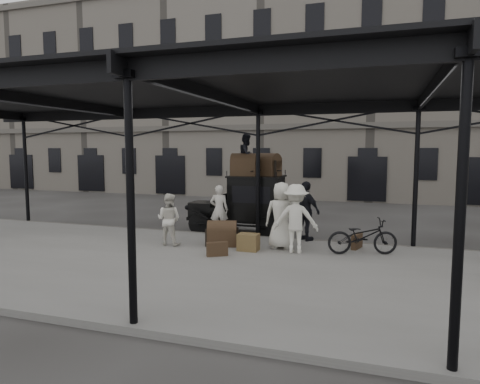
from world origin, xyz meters
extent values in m
plane|color=#383533|center=(0.00, 0.00, 0.00)|extent=(120.00, 120.00, 0.00)
cube|color=slate|center=(0.00, -2.00, 0.07)|extent=(28.00, 8.00, 0.15)
cylinder|color=black|center=(-10.00, 2.00, 2.15)|extent=(0.14, 0.14, 4.30)
cylinder|color=black|center=(0.00, 2.00, 2.15)|extent=(0.14, 0.14, 4.30)
cylinder|color=black|center=(0.00, -5.80, 2.15)|extent=(0.14, 0.14, 4.30)
cube|color=black|center=(0.00, 2.00, 4.48)|extent=(22.00, 0.10, 0.45)
cube|color=black|center=(0.00, -5.80, 4.48)|extent=(22.00, 0.10, 0.45)
cube|color=black|center=(0.00, -1.70, 4.65)|extent=(22.50, 9.00, 0.08)
cube|color=silver|center=(0.00, -1.70, 4.72)|extent=(18.00, 7.00, 0.04)
cube|color=slate|center=(0.00, 18.00, 7.00)|extent=(64.00, 8.00, 14.00)
cylinder|color=black|center=(-2.32, 2.24, 0.40)|extent=(0.80, 0.10, 0.80)
cylinder|color=black|center=(-2.32, 3.68, 0.40)|extent=(0.80, 0.10, 0.80)
cylinder|color=black|center=(0.28, 2.24, 0.40)|extent=(0.80, 0.10, 0.80)
cylinder|color=black|center=(0.28, 3.68, 0.40)|extent=(0.80, 0.10, 0.80)
cube|color=black|center=(-1.07, 2.96, 0.55)|extent=(3.60, 1.25, 0.12)
cube|color=black|center=(-2.42, 2.96, 0.85)|extent=(0.90, 1.00, 0.55)
cube|color=black|center=(-2.89, 2.96, 0.85)|extent=(0.06, 0.70, 0.55)
cube|color=black|center=(-1.62, 2.96, 0.95)|extent=(0.70, 1.30, 0.10)
cube|color=black|center=(-0.32, 2.96, 1.35)|extent=(1.80, 1.45, 1.55)
cube|color=black|center=(-0.32, 2.23, 1.55)|extent=(1.40, 0.02, 0.60)
cube|color=black|center=(-0.32, 2.96, 2.15)|extent=(1.90, 1.55, 0.06)
imported|color=beige|center=(-1.35, 1.80, 1.03)|extent=(0.71, 0.54, 1.76)
imported|color=silver|center=(-2.26, -0.19, 0.96)|extent=(0.79, 0.62, 1.62)
imported|color=beige|center=(1.18, 0.43, 1.16)|extent=(1.04, 0.72, 2.02)
imported|color=black|center=(1.69, 1.80, 1.13)|extent=(1.22, 1.03, 1.95)
imported|color=silver|center=(1.69, 0.08, 1.15)|extent=(1.37, 0.89, 1.99)
imported|color=black|center=(3.54, 0.47, 0.67)|extent=(2.08, 1.25, 1.03)
imported|color=black|center=(-0.67, 2.86, 2.93)|extent=(0.63, 0.78, 1.50)
cube|color=olive|center=(0.32, -0.13, 0.40)|extent=(0.60, 0.45, 0.50)
cube|color=#3E291D|center=(3.36, 1.14, 0.38)|extent=(0.32, 0.62, 0.45)
cube|color=#3E291D|center=(-0.31, -1.04, 0.35)|extent=(0.59, 0.45, 0.40)
camera|label=1|loc=(4.00, -12.00, 3.15)|focal=32.00mm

